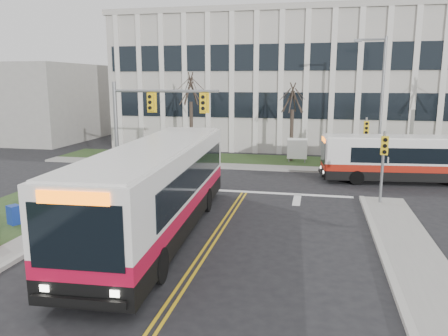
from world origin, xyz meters
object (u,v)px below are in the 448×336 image
streetlight (379,96)px  bus_main (158,191)px  bus_cross (410,160)px  newspaper_box_blue (14,216)px  directory_sign (297,149)px

streetlight → bus_main: 19.09m
bus_cross → bus_main: bearing=-50.6°
newspaper_box_blue → bus_cross: bearing=59.0°
bus_main → bus_cross: bus_main is taller
bus_cross → newspaper_box_blue: bearing=-61.6°
bus_main → bus_cross: 17.11m
streetlight → directory_sign: size_ratio=4.60×
directory_sign → newspaper_box_blue: size_ratio=2.11×
streetlight → bus_main: size_ratio=0.67×
bus_main → directory_sign: bearing=70.8°
directory_sign → bus_cross: bearing=-33.7°
directory_sign → bus_cross: size_ratio=0.19×
streetlight → bus_cross: bearing=-65.2°
streetlight → bus_main: bearing=-123.6°
directory_sign → newspaper_box_blue: (-11.33, -17.39, -0.70)m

